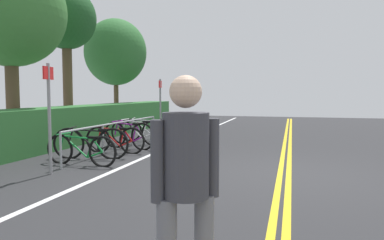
{
  "coord_description": "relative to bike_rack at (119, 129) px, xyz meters",
  "views": [
    {
      "loc": [
        -7.13,
        -0.11,
        1.53
      ],
      "look_at": [
        2.01,
        2.37,
        0.84
      ],
      "focal_mm": 34.46,
      "sensor_mm": 36.0,
      "label": 1
    }
  ],
  "objects": [
    {
      "name": "tree_extra",
      "position": [
        5.82,
        3.0,
        2.72
      ],
      "size": [
        2.69,
        2.69,
        4.75
      ],
      "color": "brown",
      "rests_on": "ground_plane"
    },
    {
      "name": "sign_post_near",
      "position": [
        -3.0,
        -0.08,
        0.68
      ],
      "size": [
        0.36,
        0.09,
        2.09
      ],
      "color": "gray",
      "rests_on": "ground_plane"
    },
    {
      "name": "bicycle_5",
      "position": [
        2.07,
        0.03,
        -0.23
      ],
      "size": [
        0.55,
        1.79,
        0.76
      ],
      "color": "black",
      "rests_on": "ground_plane"
    },
    {
      "name": "bicycle_2",
      "position": [
        -0.41,
        -0.1,
        -0.25
      ],
      "size": [
        0.46,
        1.66,
        0.72
      ],
      "color": "black",
      "rests_on": "ground_plane"
    },
    {
      "name": "bicycle_1",
      "position": [
        -1.32,
        0.06,
        -0.22
      ],
      "size": [
        0.53,
        1.78,
        0.78
      ],
      "color": "black",
      "rests_on": "ground_plane"
    },
    {
      "name": "centre_line_yellow_inner",
      "position": [
        -1.81,
        -4.43,
        -0.59
      ],
      "size": [
        31.31,
        0.1,
        0.0
      ],
      "primitive_type": "cube",
      "color": "gold",
      "rests_on": "ground_plane"
    },
    {
      "name": "sign_post_far",
      "position": [
        3.03,
        -0.08,
        0.64
      ],
      "size": [
        0.36,
        0.08,
        2.02
      ],
      "color": "gray",
      "rests_on": "ground_plane"
    },
    {
      "name": "hedge_backdrop",
      "position": [
        1.5,
        2.06,
        -0.02
      ],
      "size": [
        14.14,
        1.13,
        1.13
      ],
      "primitive_type": "cube",
      "color": "#2D6B30",
      "rests_on": "ground_plane"
    },
    {
      "name": "centre_line_yellow_outer",
      "position": [
        -1.81,
        -4.27,
        -0.59
      ],
      "size": [
        31.31,
        0.1,
        0.0
      ],
      "primitive_type": "cube",
      "color": "gold",
      "rests_on": "ground_plane"
    },
    {
      "name": "bike_rack",
      "position": [
        0.0,
        0.0,
        0.0
      ],
      "size": [
        5.19,
        0.05,
        0.77
      ],
      "color": "#9EA0A5",
      "rests_on": "ground_plane"
    },
    {
      "name": "pedestrian",
      "position": [
        -6.56,
        -3.77,
        0.36
      ],
      "size": [
        0.32,
        0.42,
        1.65
      ],
      "color": "slate",
      "rests_on": "ground_plane"
    },
    {
      "name": "tree_far_right",
      "position": [
        2.52,
        3.2,
        3.46
      ],
      "size": [
        2.07,
        2.07,
        5.21
      ],
      "color": "brown",
      "rests_on": "ground_plane"
    },
    {
      "name": "bicycle_0",
      "position": [
        -2.06,
        -0.14,
        -0.26
      ],
      "size": [
        0.46,
        1.76,
        0.7
      ],
      "color": "black",
      "rests_on": "ground_plane"
    },
    {
      "name": "bicycle_4",
      "position": [
        1.22,
        -0.01,
        -0.22
      ],
      "size": [
        0.46,
        1.8,
        0.78
      ],
      "color": "black",
      "rests_on": "ground_plane"
    },
    {
      "name": "ground_plane",
      "position": [
        -1.81,
        -4.35,
        -0.61
      ],
      "size": [
        34.79,
        12.5,
        0.05
      ],
      "primitive_type": "cube",
      "color": "#2B2B2D"
    },
    {
      "name": "tree_mid",
      "position": [
        -0.56,
        2.86,
        3.1
      ],
      "size": [
        2.94,
        2.94,
        5.19
      ],
      "color": "brown",
      "rests_on": "ground_plane"
    },
    {
      "name": "bicycle_3",
      "position": [
        0.36,
        -0.12,
        -0.22
      ],
      "size": [
        0.53,
        1.69,
        0.79
      ],
      "color": "black",
      "rests_on": "ground_plane"
    },
    {
      "name": "bike_lane_stripe_white",
      "position": [
        -1.81,
        -1.1,
        -0.59
      ],
      "size": [
        31.31,
        0.12,
        0.0
      ],
      "primitive_type": "cube",
      "color": "white",
      "rests_on": "ground_plane"
    }
  ]
}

